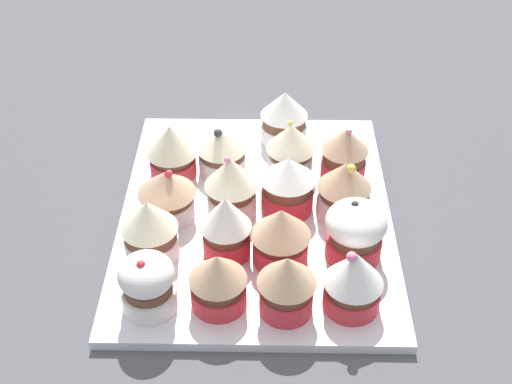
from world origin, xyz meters
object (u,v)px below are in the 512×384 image
at_px(cupcake_6, 288,184).
at_px(cupcake_15, 167,193).
at_px(cupcake_1, 355,231).
at_px(cupcake_13, 147,283).
at_px(cupcake_16, 172,149).
at_px(cupcake_7, 291,148).
at_px(cupcake_9, 218,280).
at_px(cupcake_2, 344,190).
at_px(cupcake_10, 226,225).
at_px(cupcake_4, 287,283).
at_px(cupcake_14, 150,228).
at_px(cupcake_5, 281,234).
at_px(baking_tray, 256,215).
at_px(cupcake_11, 231,182).
at_px(cupcake_3, 344,153).
at_px(cupcake_12, 222,150).
at_px(cupcake_0, 354,280).
at_px(cupcake_8, 284,116).

height_order(cupcake_6, cupcake_15, cupcake_6).
bearing_deg(cupcake_15, cupcake_1, -106.71).
xyz_separation_m(cupcake_13, cupcake_16, (0.22, 0.00, 0.00)).
distance_m(cupcake_1, cupcake_7, 0.16).
relative_size(cupcake_9, cupcake_13, 0.96).
bearing_deg(cupcake_2, cupcake_10, 116.72).
bearing_deg(cupcake_10, cupcake_4, -141.42).
height_order(cupcake_1, cupcake_6, same).
height_order(cupcake_2, cupcake_14, cupcake_2).
height_order(cupcake_5, cupcake_14, cupcake_14).
distance_m(cupcake_6, cupcake_7, 0.07).
bearing_deg(cupcake_2, cupcake_15, 91.31).
relative_size(cupcake_10, cupcake_13, 1.13).
relative_size(cupcake_1, cupcake_5, 1.02).
relative_size(baking_tray, cupcake_11, 4.87).
relative_size(cupcake_3, cupcake_11, 0.93).
height_order(cupcake_6, cupcake_9, cupcake_6).
bearing_deg(cupcake_13, cupcake_6, -42.55).
distance_m(cupcake_7, cupcake_12, 0.09).
distance_m(cupcake_2, cupcake_12, 0.17).
distance_m(cupcake_0, cupcake_9, 0.13).
bearing_deg(cupcake_15, cupcake_10, -130.94).
bearing_deg(cupcake_7, cupcake_3, -95.69).
xyz_separation_m(cupcake_13, cupcake_15, (0.14, -0.00, -0.00)).
xyz_separation_m(cupcake_4, cupcake_5, (0.07, 0.01, -0.00)).
height_order(baking_tray, cupcake_3, cupcake_3).
xyz_separation_m(cupcake_12, cupcake_16, (-0.01, 0.06, 0.01)).
distance_m(cupcake_11, cupcake_16, 0.10).
bearing_deg(cupcake_7, cupcake_14, 133.68).
xyz_separation_m(cupcake_2, cupcake_6, (0.01, 0.06, 0.00)).
xyz_separation_m(cupcake_8, cupcake_13, (-0.29, 0.14, -0.00)).
xyz_separation_m(cupcake_4, cupcake_7, (0.22, -0.01, -0.00)).
bearing_deg(cupcake_3, baking_tray, 122.51).
bearing_deg(cupcake_14, cupcake_15, -9.12).
xyz_separation_m(cupcake_7, cupcake_8, (0.07, 0.01, -0.00)).
relative_size(cupcake_0, cupcake_16, 1.06).
distance_m(cupcake_11, cupcake_15, 0.08).
height_order(cupcake_0, cupcake_9, cupcake_0).
bearing_deg(cupcake_8, cupcake_12, 131.04).
xyz_separation_m(cupcake_11, cupcake_15, (-0.01, 0.07, -0.01)).
bearing_deg(cupcake_3, cupcake_15, 109.90).
xyz_separation_m(cupcake_3, cupcake_8, (0.08, 0.07, 0.00)).
distance_m(cupcake_10, cupcake_12, 0.15).
height_order(baking_tray, cupcake_0, cupcake_0).
distance_m(cupcake_6, cupcake_9, 0.17).
distance_m(cupcake_7, cupcake_13, 0.27).
xyz_separation_m(cupcake_1, cupcake_8, (0.22, 0.07, 0.00)).
bearing_deg(cupcake_1, cupcake_10, 89.58).
xyz_separation_m(cupcake_14, cupcake_16, (0.14, -0.01, -0.00)).
height_order(cupcake_7, cupcake_12, cupcake_7).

